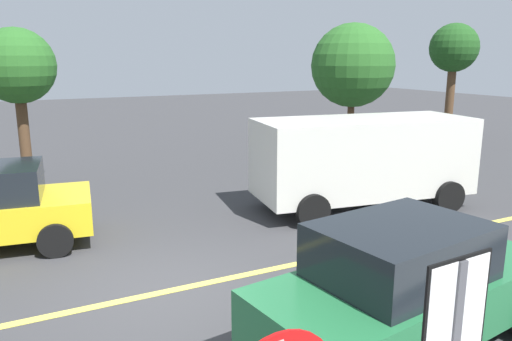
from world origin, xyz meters
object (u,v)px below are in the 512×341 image
Objects in this scene: white_van at (364,157)px; tree_centre_verge at (454,50)px; tree_right_verge at (353,66)px; tree_left_verge at (17,68)px; car_green_near_curb at (406,285)px.

white_van is 12.08m from tree_centre_verge.
white_van is 1.13× the size of tree_right_verge.
tree_left_verge is 0.92× the size of tree_right_verge.
car_green_near_curb is 17.84m from tree_centre_verge.
tree_centre_verge is 1.05× the size of tree_right_verge.
tree_right_verge is (6.80, 10.14, 2.50)m from car_green_near_curb.
tree_left_verge is at bearing 176.70° from tree_right_verge.
car_green_near_curb is at bearing -70.17° from tree_left_verge.
tree_right_verge is (3.42, 5.06, 2.06)m from white_van.
car_green_near_curb is at bearing -123.55° from white_van.
tree_right_verge is at bearing -3.30° from tree_left_verge.
white_van is 6.44m from tree_right_verge.
tree_right_verge is at bearing -167.62° from tree_centre_verge.
tree_right_verge is (10.68, -0.62, -0.01)m from tree_left_verge.
car_green_near_curb is 1.00× the size of tree_left_verge.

